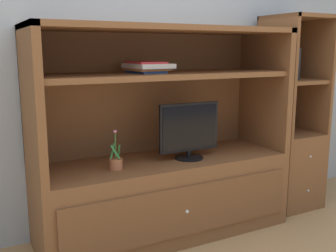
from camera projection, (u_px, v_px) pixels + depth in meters
name	position (u px, v px, depth m)	size (l,w,h in m)	color
painted_rear_wall	(143.00, 42.00, 3.00)	(6.00, 0.10, 2.80)	#9EA8B2
media_console	(164.00, 172.00, 2.88)	(1.84, 0.63, 1.50)	brown
tv_monitor	(189.00, 130.00, 2.82)	(0.47, 0.21, 0.41)	black
potted_plant	(116.00, 163.00, 2.59)	(0.09, 0.09, 0.27)	#B26642
magazine_stack	(147.00, 67.00, 2.67)	(0.27, 0.33, 0.08)	#2D519E
bookshelf_tall	(289.00, 144.00, 3.42)	(0.44, 0.48, 1.62)	brown
upright_book_row	(287.00, 65.00, 3.25)	(0.15, 0.15, 0.28)	#338C4C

